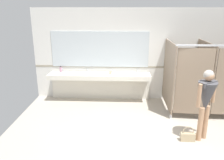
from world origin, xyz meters
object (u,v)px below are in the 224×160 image
Objects in this scene: handbag at (188,136)px; paper_cup at (110,73)px; soap_dispenser at (61,69)px; person_standing at (206,97)px.

handbag is 3.25× the size of paper_cup.
paper_cup is at bearing -7.71° from soap_dispenser.
handbag is (-0.32, -0.09, -0.90)m from person_standing.
paper_cup is (-2.16, 2.07, -0.06)m from person_standing.
soap_dispenser reaches higher than handbag.
person_standing is 0.96m from handbag.
person_standing is 2.99m from paper_cup.
person_standing is at bearing 16.24° from handbag.
soap_dispenser is (-3.41, 2.38, 0.86)m from handbag.
soap_dispenser is 1.59m from paper_cup.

